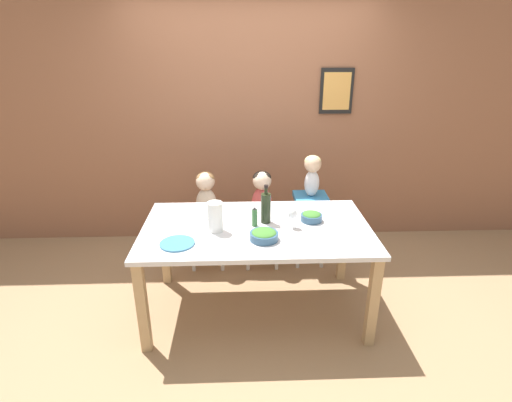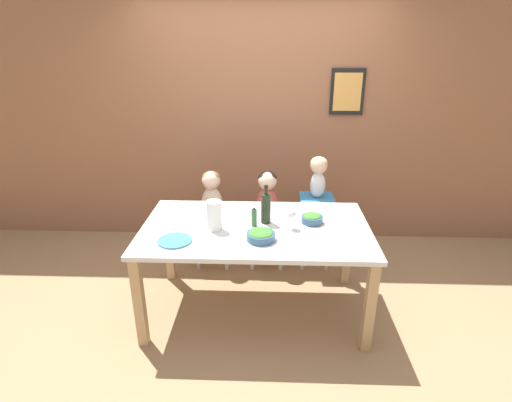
{
  "view_description": "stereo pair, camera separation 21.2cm",
  "coord_description": "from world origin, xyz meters",
  "px_view_note": "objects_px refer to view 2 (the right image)",
  "views": [
    {
      "loc": [
        -0.11,
        -2.76,
        2.1
      ],
      "look_at": [
        0.0,
        0.08,
        0.95
      ],
      "focal_mm": 28.0,
      "sensor_mm": 36.0,
      "label": 1
    },
    {
      "loc": [
        0.1,
        -2.76,
        2.1
      ],
      "look_at": [
        0.0,
        0.08,
        0.95
      ],
      "focal_mm": 28.0,
      "sensor_mm": 36.0,
      "label": 2
    }
  ],
  "objects_px": {
    "dinner_plate_front_left": "(175,241)",
    "salad_bowl_large": "(261,235)",
    "person_baby_right": "(318,173)",
    "paper_towel_roll": "(214,215)",
    "chair_far_left": "(213,229)",
    "chair_far_center": "(267,229)",
    "wine_glass_near": "(292,215)",
    "chair_right_highchair": "(316,214)",
    "person_child_center": "(267,195)",
    "person_child_left": "(212,194)",
    "dinner_plate_back_left": "(208,212)",
    "wine_bottle": "(266,208)",
    "salad_bowl_small": "(312,218)"
  },
  "relations": [
    {
      "from": "chair_far_center",
      "to": "chair_right_highchair",
      "type": "bearing_deg",
      "value": -0.0
    },
    {
      "from": "chair_right_highchair",
      "to": "salad_bowl_large",
      "type": "bearing_deg",
      "value": -117.44
    },
    {
      "from": "person_baby_right",
      "to": "dinner_plate_front_left",
      "type": "relative_size",
      "value": 1.6
    },
    {
      "from": "chair_right_highchair",
      "to": "dinner_plate_back_left",
      "type": "height_order",
      "value": "dinner_plate_back_left"
    },
    {
      "from": "chair_far_left",
      "to": "dinner_plate_front_left",
      "type": "distance_m",
      "value": 1.1
    },
    {
      "from": "chair_right_highchair",
      "to": "wine_glass_near",
      "type": "bearing_deg",
      "value": -109.67
    },
    {
      "from": "chair_far_center",
      "to": "chair_far_left",
      "type": "bearing_deg",
      "value": 180.0
    },
    {
      "from": "chair_far_center",
      "to": "dinner_plate_back_left",
      "type": "bearing_deg",
      "value": -134.16
    },
    {
      "from": "salad_bowl_large",
      "to": "salad_bowl_small",
      "type": "height_order",
      "value": "same"
    },
    {
      "from": "chair_far_left",
      "to": "paper_towel_roll",
      "type": "height_order",
      "value": "paper_towel_roll"
    },
    {
      "from": "chair_right_highchair",
      "to": "wine_bottle",
      "type": "bearing_deg",
      "value": -125.01
    },
    {
      "from": "person_baby_right",
      "to": "paper_towel_roll",
      "type": "relative_size",
      "value": 1.72
    },
    {
      "from": "chair_right_highchair",
      "to": "salad_bowl_small",
      "type": "height_order",
      "value": "salad_bowl_small"
    },
    {
      "from": "dinner_plate_back_left",
      "to": "chair_far_center",
      "type": "bearing_deg",
      "value": 45.84
    },
    {
      "from": "person_baby_right",
      "to": "chair_right_highchair",
      "type": "bearing_deg",
      "value": -90.0
    },
    {
      "from": "chair_far_left",
      "to": "wine_glass_near",
      "type": "distance_m",
      "value": 1.18
    },
    {
      "from": "chair_far_center",
      "to": "person_baby_right",
      "type": "distance_m",
      "value": 0.75
    },
    {
      "from": "dinner_plate_front_left",
      "to": "salad_bowl_large",
      "type": "bearing_deg",
      "value": 4.22
    },
    {
      "from": "person_child_left",
      "to": "person_baby_right",
      "type": "distance_m",
      "value": 1.02
    },
    {
      "from": "person_child_left",
      "to": "dinner_plate_back_left",
      "type": "height_order",
      "value": "person_child_left"
    },
    {
      "from": "wine_glass_near",
      "to": "salad_bowl_small",
      "type": "height_order",
      "value": "wine_glass_near"
    },
    {
      "from": "dinner_plate_back_left",
      "to": "salad_bowl_small",
      "type": "bearing_deg",
      "value": -11.07
    },
    {
      "from": "chair_right_highchair",
      "to": "chair_far_left",
      "type": "bearing_deg",
      "value": 180.0
    },
    {
      "from": "salad_bowl_large",
      "to": "chair_right_highchair",
      "type": "bearing_deg",
      "value": 62.56
    },
    {
      "from": "wine_bottle",
      "to": "dinner_plate_back_left",
      "type": "relative_size",
      "value": 1.26
    },
    {
      "from": "wine_glass_near",
      "to": "salad_bowl_large",
      "type": "height_order",
      "value": "wine_glass_near"
    },
    {
      "from": "paper_towel_roll",
      "to": "wine_glass_near",
      "type": "height_order",
      "value": "paper_towel_roll"
    },
    {
      "from": "person_child_center",
      "to": "dinner_plate_back_left",
      "type": "distance_m",
      "value": 0.7
    },
    {
      "from": "salad_bowl_large",
      "to": "person_baby_right",
      "type": "bearing_deg",
      "value": 62.61
    },
    {
      "from": "wine_bottle",
      "to": "salad_bowl_large",
      "type": "relative_size",
      "value": 1.49
    },
    {
      "from": "person_child_center",
      "to": "chair_far_center",
      "type": "bearing_deg",
      "value": -90.0
    },
    {
      "from": "wine_glass_near",
      "to": "person_child_center",
      "type": "bearing_deg",
      "value": 103.65
    },
    {
      "from": "person_child_center",
      "to": "dinner_plate_front_left",
      "type": "distance_m",
      "value": 1.21
    },
    {
      "from": "chair_right_highchair",
      "to": "person_child_center",
      "type": "distance_m",
      "value": 0.5
    },
    {
      "from": "wine_bottle",
      "to": "salad_bowl_large",
      "type": "xyz_separation_m",
      "value": [
        -0.03,
        -0.29,
        -0.09
      ]
    },
    {
      "from": "chair_far_left",
      "to": "dinner_plate_front_left",
      "type": "relative_size",
      "value": 1.8
    },
    {
      "from": "dinner_plate_front_left",
      "to": "person_child_center",
      "type": "bearing_deg",
      "value": 57.54
    },
    {
      "from": "person_baby_right",
      "to": "dinner_plate_back_left",
      "type": "relative_size",
      "value": 1.6
    },
    {
      "from": "salad_bowl_large",
      "to": "salad_bowl_small",
      "type": "relative_size",
      "value": 1.22
    },
    {
      "from": "chair_far_left",
      "to": "chair_far_center",
      "type": "distance_m",
      "value": 0.53
    },
    {
      "from": "person_child_center",
      "to": "person_child_left",
      "type": "bearing_deg",
      "value": 180.0
    },
    {
      "from": "chair_far_left",
      "to": "chair_right_highchair",
      "type": "relative_size",
      "value": 0.62
    },
    {
      "from": "person_child_center",
      "to": "wine_glass_near",
      "type": "bearing_deg",
      "value": -76.35
    },
    {
      "from": "person_child_left",
      "to": "wine_bottle",
      "type": "height_order",
      "value": "wine_bottle"
    },
    {
      "from": "chair_right_highchair",
      "to": "dinner_plate_front_left",
      "type": "xyz_separation_m",
      "value": [
        -1.12,
        -1.02,
        0.23
      ]
    },
    {
      "from": "paper_towel_roll",
      "to": "person_baby_right",
      "type": "bearing_deg",
      "value": 43.54
    },
    {
      "from": "chair_far_left",
      "to": "chair_far_center",
      "type": "xyz_separation_m",
      "value": [
        0.53,
        0.0,
        0.0
      ]
    },
    {
      "from": "chair_right_highchair",
      "to": "paper_towel_roll",
      "type": "bearing_deg",
      "value": -136.54
    },
    {
      "from": "chair_far_center",
      "to": "person_child_left",
      "type": "height_order",
      "value": "person_child_left"
    },
    {
      "from": "paper_towel_roll",
      "to": "salad_bowl_large",
      "type": "relative_size",
      "value": 1.1
    }
  ]
}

